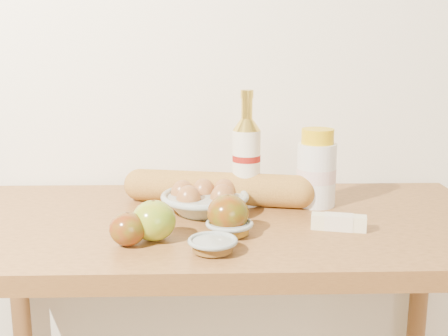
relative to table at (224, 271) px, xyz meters
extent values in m
cube|color=white|center=(0.00, 0.33, 0.52)|extent=(3.50, 0.02, 2.60)
cube|color=#9B6732|center=(0.00, 0.00, 0.10)|extent=(1.20, 0.60, 0.04)
cylinder|color=beige|center=(0.06, 0.11, 0.21)|extent=(0.08, 0.08, 0.18)
cylinder|color=maroon|center=(0.06, 0.11, 0.24)|extent=(0.08, 0.08, 0.01)
cone|color=gold|center=(0.06, 0.11, 0.32)|extent=(0.08, 0.08, 0.03)
cylinder|color=gold|center=(0.06, 0.11, 0.35)|extent=(0.03, 0.03, 0.05)
cylinder|color=gold|center=(0.06, 0.11, 0.39)|extent=(0.04, 0.04, 0.02)
cylinder|color=silver|center=(0.22, 0.10, 0.20)|extent=(0.10, 0.10, 0.15)
cylinder|color=beige|center=(0.22, 0.10, 0.20)|extent=(0.10, 0.10, 0.03)
cylinder|color=#DEAF0B|center=(0.22, 0.10, 0.29)|extent=(0.08, 0.08, 0.03)
torus|color=#99A7A2|center=(-0.04, 0.04, 0.16)|extent=(0.22, 0.22, 0.02)
ellipsoid|color=brown|center=(-0.08, 0.02, 0.16)|extent=(0.06, 0.06, 0.07)
ellipsoid|color=brown|center=(0.00, 0.03, 0.16)|extent=(0.06, 0.06, 0.07)
ellipsoid|color=brown|center=(-0.04, 0.08, 0.16)|extent=(0.06, 0.06, 0.07)
ellipsoid|color=brown|center=(-0.09, 0.07, 0.16)|extent=(0.06, 0.06, 0.07)
ellipsoid|color=brown|center=(0.00, 0.08, 0.16)|extent=(0.06, 0.06, 0.07)
cylinder|color=#C18B3B|center=(-0.01, 0.11, 0.16)|extent=(0.39, 0.15, 0.08)
sphere|color=#C18B3B|center=(-0.20, 0.15, 0.16)|extent=(0.09, 0.09, 0.08)
sphere|color=#C18B3B|center=(0.18, 0.07, 0.16)|extent=(0.09, 0.09, 0.08)
ellipsoid|color=#9E901F|center=(-0.14, -0.13, 0.16)|extent=(0.10, 0.10, 0.08)
cylinder|color=#4F341A|center=(-0.14, -0.13, 0.20)|extent=(0.01, 0.01, 0.01)
ellipsoid|color=maroon|center=(-0.19, -0.16, 0.16)|extent=(0.07, 0.07, 0.06)
cylinder|color=#472B17|center=(-0.19, -0.16, 0.18)|extent=(0.01, 0.01, 0.01)
ellipsoid|color=maroon|center=(0.01, -0.09, 0.16)|extent=(0.10, 0.10, 0.08)
cylinder|color=#483318|center=(0.01, -0.09, 0.20)|extent=(0.01, 0.01, 0.01)
torus|color=gray|center=(-0.03, -0.20, 0.15)|extent=(0.09, 0.09, 0.01)
cylinder|color=brown|center=(-0.03, -0.20, 0.14)|extent=(0.08, 0.08, 0.02)
torus|color=gray|center=(0.01, -0.11, 0.15)|extent=(0.12, 0.12, 0.01)
cylinder|color=brown|center=(0.01, -0.11, 0.14)|extent=(0.09, 0.09, 0.02)
cube|color=beige|center=(0.24, -0.08, 0.14)|extent=(0.12, 0.06, 0.03)
cube|color=beige|center=(0.24, -0.08, 0.14)|extent=(0.06, 0.05, 0.03)
camera|label=1|loc=(-0.03, -1.18, 0.50)|focal=45.00mm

